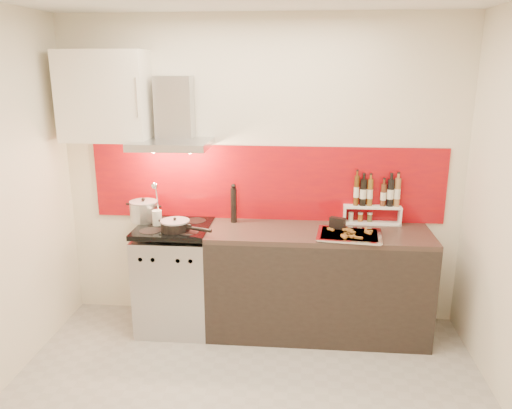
# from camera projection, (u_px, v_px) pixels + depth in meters

# --- Properties ---
(back_wall) EXTENTS (3.40, 0.02, 2.60)m
(back_wall) POSITION_uv_depth(u_px,v_px,m) (261.00, 174.00, 4.25)
(back_wall) COLOR silver
(back_wall) RESTS_ON ground
(backsplash) EXTENTS (3.00, 0.02, 0.64)m
(backsplash) POSITION_uv_depth(u_px,v_px,m) (266.00, 183.00, 4.26)
(backsplash) COLOR maroon
(backsplash) RESTS_ON back_wall
(range_stove) EXTENTS (0.60, 0.60, 0.91)m
(range_stove) POSITION_uv_depth(u_px,v_px,m) (176.00, 278.00, 4.25)
(range_stove) COLOR #B7B7BA
(range_stove) RESTS_ON ground
(counter) EXTENTS (1.80, 0.60, 0.90)m
(counter) POSITION_uv_depth(u_px,v_px,m) (317.00, 282.00, 4.15)
(counter) COLOR black
(counter) RESTS_ON ground
(range_hood) EXTENTS (0.62, 0.50, 0.61)m
(range_hood) POSITION_uv_depth(u_px,v_px,m) (173.00, 123.00, 4.04)
(range_hood) COLOR #B7B7BA
(range_hood) RESTS_ON back_wall
(upper_cabinet) EXTENTS (0.70, 0.35, 0.72)m
(upper_cabinet) POSITION_uv_depth(u_px,v_px,m) (105.00, 96.00, 4.02)
(upper_cabinet) COLOR white
(upper_cabinet) RESTS_ON back_wall
(stock_pot) EXTENTS (0.24, 0.24, 0.20)m
(stock_pot) POSITION_uv_depth(u_px,v_px,m) (144.00, 211.00, 4.23)
(stock_pot) COLOR #B7B7BA
(stock_pot) RESTS_ON range_stove
(saute_pan) EXTENTS (0.44, 0.25, 0.11)m
(saute_pan) POSITION_uv_depth(u_px,v_px,m) (176.00, 225.00, 3.99)
(saute_pan) COLOR black
(saute_pan) RESTS_ON range_stove
(utensil_jar) EXTENTS (0.08, 0.12, 0.39)m
(utensil_jar) POSITION_uv_depth(u_px,v_px,m) (157.00, 213.00, 4.11)
(utensil_jar) COLOR silver
(utensil_jar) RESTS_ON range_stove
(pepper_mill) EXTENTS (0.05, 0.05, 0.34)m
(pepper_mill) POSITION_uv_depth(u_px,v_px,m) (234.00, 204.00, 4.21)
(pepper_mill) COLOR black
(pepper_mill) RESTS_ON counter
(step_shelf) EXTENTS (0.48, 0.13, 0.41)m
(step_shelf) POSITION_uv_depth(u_px,v_px,m) (374.00, 203.00, 4.17)
(step_shelf) COLOR white
(step_shelf) RESTS_ON counter
(caddy_box) EXTENTS (0.14, 0.10, 0.11)m
(caddy_box) POSITION_uv_depth(u_px,v_px,m) (337.00, 224.00, 4.01)
(caddy_box) COLOR black
(caddy_box) RESTS_ON counter
(baking_tray) EXTENTS (0.53, 0.43, 0.03)m
(baking_tray) POSITION_uv_depth(u_px,v_px,m) (349.00, 235.00, 3.88)
(baking_tray) COLOR silver
(baking_tray) RESTS_ON counter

